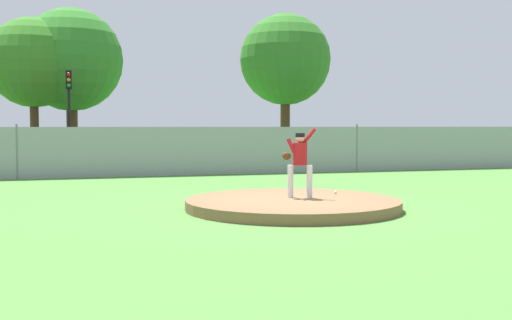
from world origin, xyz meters
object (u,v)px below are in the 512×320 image
Objects in this scene: traffic_light_near at (69,100)px; parked_car_red at (67,151)px; pitcher_youth at (300,158)px; baseball at (335,192)px; parked_car_burgundy at (155,151)px; parked_car_teal at (386,148)px.

parked_car_red is at bearing -92.00° from traffic_light_near.
pitcher_youth reaches higher than parked_car_red.
parked_car_burgundy is at bearing 100.67° from baseball.
baseball is 16.70m from parked_car_teal.
baseball is at bearing -122.56° from parked_car_teal.
traffic_light_near is at bearing 165.16° from parked_car_teal.
pitcher_youth is 19.30m from traffic_light_near.
parked_car_teal is at bearing 55.31° from pitcher_youth.
baseball is at bearing -79.33° from parked_car_burgundy.
parked_car_teal is 11.52m from parked_car_burgundy.
parked_car_teal is 15.12m from parked_car_red.
traffic_light_near reaches higher than baseball.
parked_car_burgundy is at bearing -53.49° from traffic_light_near.
pitcher_youth is at bearing -84.22° from parked_car_burgundy.
baseball is 0.02× the size of parked_car_red.
pitcher_youth is 1.49m from baseball.
baseball is 0.02× the size of traffic_light_near.
parked_car_teal is 1.07× the size of parked_car_red.
pitcher_youth reaches higher than parked_car_burgundy.
parked_car_burgundy is at bearing -14.33° from parked_car_red.
pitcher_youth is 17.74m from parked_car_teal.
parked_car_burgundy is (-1.40, 13.84, -0.35)m from pitcher_youth.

